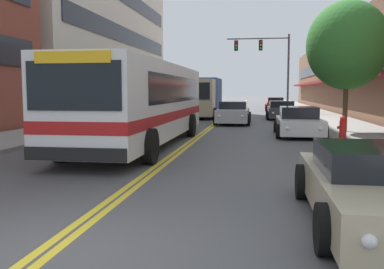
% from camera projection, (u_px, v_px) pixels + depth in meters
% --- Properties ---
extents(ground_plane, '(240.00, 240.00, 0.00)m').
position_uv_depth(ground_plane, '(231.00, 112.00, 41.66)').
color(ground_plane, '#4C4C4F').
extents(sidewalk_left, '(3.64, 106.00, 0.13)m').
position_uv_depth(sidewalk_left, '(158.00, 111.00, 42.77)').
color(sidewalk_left, gray).
rests_on(sidewalk_left, ground_plane).
extents(sidewalk_right, '(3.64, 106.00, 0.13)m').
position_uv_depth(sidewalk_right, '(308.00, 112.00, 40.53)').
color(sidewalk_right, gray).
rests_on(sidewalk_right, ground_plane).
extents(centre_line, '(0.34, 106.00, 0.01)m').
position_uv_depth(centre_line, '(231.00, 112.00, 41.66)').
color(centre_line, yellow).
rests_on(centre_line, ground_plane).
extents(storefront_row_right, '(9.10, 68.00, 7.55)m').
position_uv_depth(storefront_row_right, '(377.00, 72.00, 39.24)').
color(storefront_row_right, brown).
rests_on(storefront_row_right, ground_plane).
extents(city_bus, '(2.93, 11.94, 2.97)m').
position_uv_depth(city_bus, '(143.00, 100.00, 15.87)').
color(city_bus, silver).
rests_on(city_bus, ground_plane).
extents(car_navy_parked_left_near, '(2.04, 4.18, 1.47)m').
position_uv_depth(car_navy_parked_left_near, '(175.00, 107.00, 36.25)').
color(car_navy_parked_left_near, '#19234C').
rests_on(car_navy_parked_left_near, ground_plane).
extents(car_charcoal_parked_left_mid, '(2.09, 4.15, 1.29)m').
position_uv_depth(car_charcoal_parked_left_mid, '(153.00, 112.00, 28.47)').
color(car_charcoal_parked_left_mid, '#232328').
rests_on(car_charcoal_parked_left_mid, ground_plane).
extents(car_beige_parked_right_foreground, '(2.11, 4.64, 1.17)m').
position_uv_depth(car_beige_parked_right_foreground, '(376.00, 187.00, 6.48)').
color(car_beige_parked_right_foreground, '#BCAD89').
rests_on(car_beige_parked_right_foreground, ground_plane).
extents(car_red_parked_right_mid, '(2.02, 4.41, 1.37)m').
position_uv_depth(car_red_parked_right_mid, '(275.00, 105.00, 43.20)').
color(car_red_parked_right_mid, maroon).
rests_on(car_red_parked_right_mid, ground_plane).
extents(car_dark_grey_parked_right_far, '(2.20, 4.74, 1.30)m').
position_uv_depth(car_dark_grey_parked_right_far, '(281.00, 111.00, 30.91)').
color(car_dark_grey_parked_right_far, '#38383D').
rests_on(car_dark_grey_parked_right_far, ground_plane).
extents(car_white_parked_right_end, '(2.12, 4.69, 1.30)m').
position_uv_depth(car_white_parked_right_end, '(299.00, 122.00, 19.33)').
color(car_white_parked_right_end, white).
rests_on(car_white_parked_right_end, ground_plane).
extents(car_silver_moving_lead, '(2.12, 4.75, 1.38)m').
position_uv_depth(car_silver_moving_lead, '(233.00, 113.00, 26.28)').
color(car_silver_moving_lead, '#B7B7BC').
rests_on(car_silver_moving_lead, ground_plane).
extents(box_truck, '(2.74, 7.22, 2.99)m').
position_uv_depth(box_truck, '(202.00, 97.00, 32.54)').
color(box_truck, '#BCAD89').
rests_on(box_truck, ground_plane).
extents(traffic_signal_mast, '(5.58, 0.38, 7.05)m').
position_uv_depth(traffic_signal_mast, '(268.00, 58.00, 38.32)').
color(traffic_signal_mast, '#47474C').
rests_on(traffic_signal_mast, ground_plane).
extents(street_tree_right_mid, '(3.70, 3.70, 6.02)m').
position_uv_depth(street_tree_right_mid, '(347.00, 45.00, 19.61)').
color(street_tree_right_mid, brown).
rests_on(street_tree_right_mid, sidewalk_right).
extents(fire_hydrant, '(0.35, 0.27, 0.90)m').
position_uv_depth(fire_hydrant, '(343.00, 127.00, 16.99)').
color(fire_hydrant, red).
rests_on(fire_hydrant, sidewalk_right).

